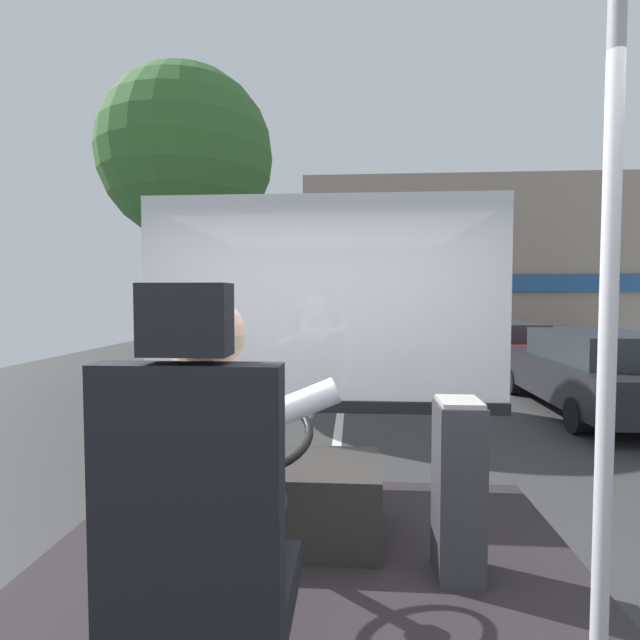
% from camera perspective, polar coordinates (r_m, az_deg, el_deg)
% --- Properties ---
extents(ground, '(18.00, 44.00, 0.06)m').
position_cam_1_polar(ground, '(10.67, 2.80, -7.47)').
color(ground, '#323232').
extents(driver_seat, '(0.48, 0.48, 1.30)m').
position_cam_1_polar(driver_seat, '(1.53, -13.60, -25.25)').
color(driver_seat, black).
rests_on(driver_seat, bus_floor).
extents(bus_driver, '(0.76, 0.54, 0.83)m').
position_cam_1_polar(bus_driver, '(1.55, -12.38, -16.87)').
color(bus_driver, '#282833').
rests_on(bus_driver, driver_seat).
extents(steering_console, '(1.10, 0.94, 0.78)m').
position_cam_1_polar(steering_console, '(2.72, -5.43, -19.75)').
color(steering_console, '#282623').
rests_on(steering_console, bus_floor).
extents(handrail_pole, '(0.04, 0.04, 2.08)m').
position_cam_1_polar(handrail_pole, '(1.47, 30.33, -6.33)').
color(handrail_pole, '#B7B7BC').
rests_on(handrail_pole, bus_floor).
extents(fare_box, '(0.20, 0.25, 0.80)m').
position_cam_1_polar(fare_box, '(2.41, 15.77, -18.31)').
color(fare_box, '#333338').
rests_on(fare_box, bus_floor).
extents(windshield_panel, '(2.50, 0.08, 1.48)m').
position_cam_1_polar(windshield_panel, '(3.33, 0.29, -0.92)').
color(windshield_panel, silver).
extents(street_tree, '(3.09, 3.09, 5.95)m').
position_cam_1_polar(street_tree, '(9.58, -15.26, 17.90)').
color(street_tree, '#4C3828').
rests_on(street_tree, ground).
extents(shop_building, '(12.71, 4.46, 6.17)m').
position_cam_1_polar(shop_building, '(20.29, 16.93, 6.12)').
color(shop_building, gray).
rests_on(shop_building, ground).
extents(parked_car_black, '(1.84, 4.32, 1.32)m').
position_cam_1_polar(parked_car_black, '(9.09, 29.31, -5.16)').
color(parked_car_black, black).
rests_on(parked_car_black, ground).
extents(parked_car_red, '(2.01, 4.38, 1.21)m').
position_cam_1_polar(parked_car_red, '(13.39, 20.03, -2.72)').
color(parked_car_red, maroon).
rests_on(parked_car_red, ground).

